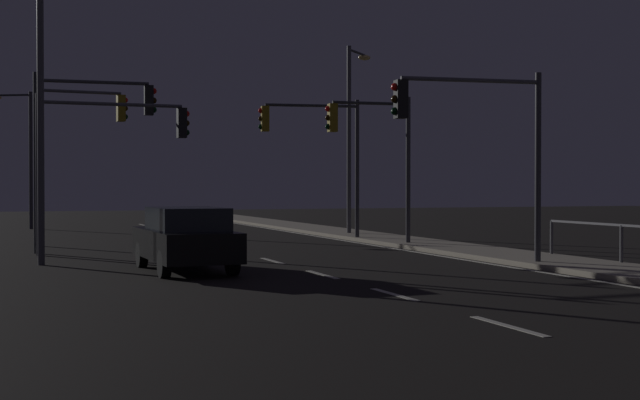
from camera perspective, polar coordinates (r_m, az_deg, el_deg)
name	(u,v)px	position (r m, az deg, el deg)	size (l,w,h in m)	color
ground_plane	(315,273)	(20.93, -0.34, -4.80)	(112.00, 112.00, 0.00)	black
sidewalk_right	(550,262)	(24.02, 14.89, -3.93)	(2.48, 77.00, 0.14)	#9E937F
lane_markings_center	(272,261)	(24.24, -3.14, -4.01)	(0.14, 50.00, 0.01)	silver
lane_edge_line	(416,252)	(27.56, 6.35, -3.42)	(0.14, 53.00, 0.01)	silver
car	(186,238)	(21.44, -8.82, -2.48)	(1.95, 4.45, 1.57)	black
traffic_light_near_right	(372,141)	(29.72, 3.46, 3.91)	(3.05, 0.46, 5.02)	#38383D
traffic_light_overhead_east	(78,134)	(31.81, -15.63, 4.21)	(3.11, 0.48, 5.66)	#4C4C51
traffic_light_far_left	(314,140)	(32.91, -0.37, 3.96)	(3.85, 0.79, 5.25)	#38383D
traffic_light_near_left	(88,127)	(28.27, -14.97, 4.63)	(3.77, 0.47, 5.61)	#2D3033
traffic_light_far_right	(473,127)	(22.36, 10.01, 4.77)	(4.05, 0.67, 4.87)	#38383D
traffic_light_mid_left	(110,141)	(27.61, -13.62, 3.78)	(4.68, 0.34, 4.87)	#4C4C51
street_lamp_corner	(352,122)	(36.58, 2.11, 5.16)	(1.59, 1.52, 7.79)	#4C4C51
street_lamp_across_street	(24,145)	(44.77, -18.88, 3.41)	(1.97, 1.14, 6.69)	#38383D
street_lamp_far_end	(32,81)	(24.38, -18.40, 7.45)	(1.60, 1.49, 8.22)	#4C4C51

